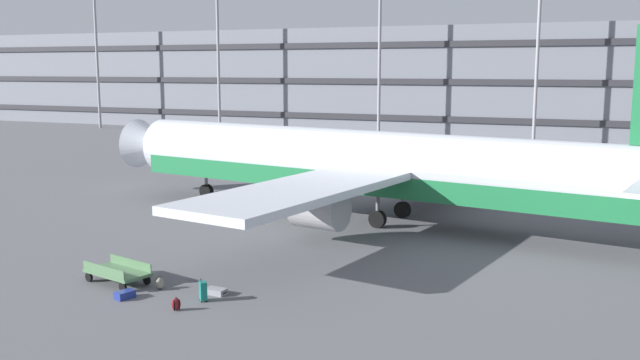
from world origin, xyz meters
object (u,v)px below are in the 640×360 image
Objects in this scene: suitcase_purple at (216,291)px; baggage_cart at (117,272)px; suitcase_laid_flat at (125,295)px; backpack_navy at (176,304)px; suitcase_teal at (203,291)px; airliner at (377,166)px; backpack_black at (160,284)px.

baggage_cart is at bearing -176.05° from suitcase_purple.
backpack_navy is at bearing -8.20° from suitcase_laid_flat.
suitcase_teal is 1.66× the size of backpack_navy.
suitcase_laid_flat is (-4.20, -15.88, -2.84)m from airliner.
airliner is 15.21m from backpack_black.
suitcase_purple is at bearing 7.72° from backpack_black.
suitcase_teal reaches higher than suitcase_purple.
backpack_black is (-3.66, -14.50, -2.76)m from airliner.
baggage_cart reaches higher than backpack_navy.
suitcase_purple is 1.00× the size of suitcase_teal.
baggage_cart is at bearing 155.71° from backpack_navy.
baggage_cart is (-5.63, -14.49, -2.55)m from airliner.
airliner reaches higher than backpack_navy.
airliner reaches higher than suitcase_purple.
suitcase_purple is 4.21m from baggage_cart.
suitcase_purple is 2.24m from backpack_black.
suitcase_laid_flat is at bearing 171.80° from backpack_navy.
backpack_black is at bearing 68.47° from suitcase_laid_flat.
backpack_navy is at bearing -105.23° from suitcase_teal.
suitcase_purple is 3.23m from suitcase_laid_flat.
suitcase_teal is at bearing 74.77° from backpack_navy.
suitcase_purple is at bearing 88.65° from suitcase_teal.
backpack_black reaches higher than suitcase_laid_flat.
backpack_black is (-2.22, -0.30, 0.10)m from suitcase_purple.
suitcase_laid_flat is 1.48m from backpack_black.
baggage_cart reaches higher than suitcase_teal.
suitcase_teal is (-0.02, -0.83, 0.27)m from suitcase_purple.
suitcase_laid_flat is at bearing -148.73° from suitcase_purple.
airliner is at bearing 84.44° from suitcase_teal.
suitcase_laid_flat is 1.57× the size of backpack_navy.
suitcase_teal is 1.63× the size of backpack_black.
backpack_navy is 0.14× the size of baggage_cart.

